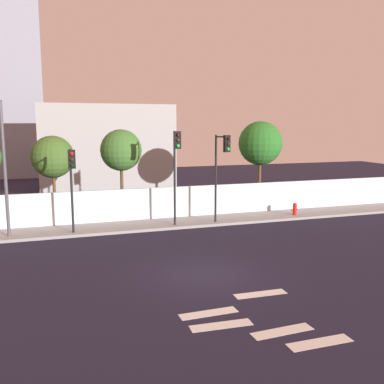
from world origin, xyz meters
TOP-DOWN VIEW (x-y plane):
  - ground_plane at (0.00, 0.00)m, footprint 80.00×80.00m
  - sidewalk at (0.00, 8.20)m, footprint 36.00×2.40m
  - perimeter_wall at (0.00, 9.49)m, footprint 36.00×0.18m
  - crosswalk_marking at (0.07, -4.10)m, footprint 3.97×3.87m
  - traffic_light_left at (0.91, 7.10)m, footprint 0.36×1.11m
  - traffic_light_center at (3.46, 7.03)m, footprint 0.49×1.23m
  - traffic_light_right at (-4.43, 7.00)m, footprint 0.34×1.23m
  - street_lamp_curbside at (-7.58, 7.45)m, footprint 0.98×2.21m
  - fire_hydrant at (8.57, 7.73)m, footprint 0.44×0.26m
  - roadside_tree_midleft at (-5.25, 11.05)m, footprint 2.41×2.41m
  - roadside_tree_midright at (-1.36, 11.05)m, footprint 2.47×2.47m
  - roadside_tree_rightmost at (7.84, 11.05)m, footprint 2.89×2.89m
  - low_building_distant at (-0.73, 23.49)m, footprint 11.11×6.00m
  - tower_on_skyline at (-8.97, 35.49)m, footprint 6.39×5.00m

SIDE VIEW (x-z plane):
  - ground_plane at x=0.00m, z-range 0.00..0.00m
  - crosswalk_marking at x=0.07m, z-range 0.00..0.01m
  - sidewalk at x=0.00m, z-range 0.00..0.15m
  - fire_hydrant at x=8.57m, z-range 0.18..0.92m
  - perimeter_wall at x=0.00m, z-range 0.15..1.95m
  - traffic_light_right at x=-4.43m, z-range 1.14..5.39m
  - low_building_distant at x=-0.73m, z-range 0.00..7.23m
  - traffic_light_center at x=3.46m, z-range 1.25..6.13m
  - roadside_tree_midleft at x=-5.25m, z-range 1.27..6.24m
  - traffic_light_left at x=0.91m, z-range 1.28..6.38m
  - roadside_tree_midright at x=-1.36m, z-range 1.40..6.71m
  - street_lamp_curbside at x=-7.58m, z-range 0.80..7.39m
  - roadside_tree_rightmost at x=7.84m, z-range 1.44..7.24m
  - tower_on_skyline at x=-8.97m, z-range 0.00..33.55m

